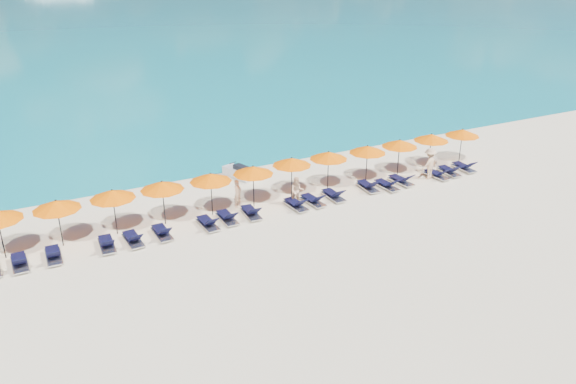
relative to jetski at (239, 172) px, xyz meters
name	(u,v)px	position (x,y,z in m)	size (l,w,h in m)	color
ground	(318,238)	(0.18, -8.87, -0.32)	(1400.00, 1400.00, 0.00)	beige
jetski	(239,172)	(0.00, 0.00, 0.00)	(1.43, 2.30, 0.77)	silver
beachgoer_a	(238,194)	(-1.73, -3.90, 0.43)	(0.54, 0.36, 1.49)	#DCAE84
beachgoer_b	(297,191)	(1.12, -5.08, 0.45)	(0.75, 0.43, 1.54)	#DCAE84
beachgoer_c	(429,164)	(9.77, -5.35, 0.61)	(1.20, 0.56, 1.85)	#DCAE84
umbrella_1	(56,205)	(-10.41, -4.17, 1.70)	(2.10, 2.10, 2.28)	black
umbrella_2	(112,194)	(-7.98, -4.10, 1.70)	(2.10, 2.10, 2.28)	black
umbrella_3	(162,186)	(-5.67, -4.12, 1.70)	(2.10, 2.10, 2.28)	black
umbrella_4	(211,178)	(-3.26, -4.19, 1.70)	(2.10, 2.10, 2.28)	black
umbrella_5	(253,170)	(-0.97, -4.22, 1.70)	(2.10, 2.10, 2.28)	black
umbrella_6	(292,162)	(1.38, -4.00, 1.70)	(2.10, 2.10, 2.28)	black
umbrella_7	(329,155)	(3.64, -4.04, 1.70)	(2.10, 2.10, 2.28)	black
umbrella_8	(367,149)	(6.14, -4.17, 1.70)	(2.10, 2.10, 2.28)	black
umbrella_9	(400,143)	(8.45, -4.13, 1.70)	(2.10, 2.10, 2.28)	black
umbrella_10	(431,137)	(10.85, -4.10, 1.70)	(2.10, 2.10, 2.28)	black
umbrella_11	(462,133)	(13.24, -4.21, 1.70)	(2.10, 2.10, 2.28)	black
lounger_1	(19,262)	(-12.27, -5.32, -0.08)	(0.66, 1.71, 0.66)	silver
lounger_2	(53,255)	(-10.93, -5.33, -0.08)	(0.66, 1.71, 0.66)	silver
lounger_3	(107,244)	(-8.70, -5.36, -0.08)	(0.71, 1.73, 0.66)	silver
lounger_4	(133,239)	(-7.54, -5.42, -0.08)	(0.71, 1.73, 0.66)	silver
lounger_5	(162,232)	(-6.19, -5.39, -0.08)	(0.66, 1.71, 0.66)	silver
lounger_6	(208,223)	(-3.96, -5.45, -0.08)	(0.70, 1.73, 0.66)	silver
lounger_7	(227,217)	(-2.89, -5.28, -0.08)	(0.64, 1.71, 0.66)	silver
lounger_8	(251,212)	(-1.61, -5.30, -0.08)	(0.73, 1.74, 0.66)	silver
lounger_9	(296,204)	(0.85, -5.48, -0.08)	(0.73, 1.74, 0.66)	silver
lounger_10	(313,200)	(1.91, -5.43, -0.08)	(0.79, 1.75, 0.66)	silver
lounger_11	(334,195)	(3.22, -5.35, -0.08)	(0.62, 1.70, 0.66)	silver
lounger_12	(368,186)	(5.60, -5.16, -0.08)	(0.75, 1.74, 0.66)	silver
lounger_13	(387,185)	(6.65, -5.50, -0.08)	(0.72, 1.73, 0.66)	silver
lounger_14	(401,180)	(7.82, -5.30, -0.08)	(0.77, 1.75, 0.66)	silver
lounger_15	(437,174)	(10.28, -5.52, -0.08)	(0.79, 1.75, 0.66)	silver
lounger_16	(449,171)	(11.32, -5.43, -0.08)	(0.79, 1.75, 0.66)	silver
lounger_17	(464,167)	(12.60, -5.32, -0.08)	(0.70, 1.73, 0.66)	silver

